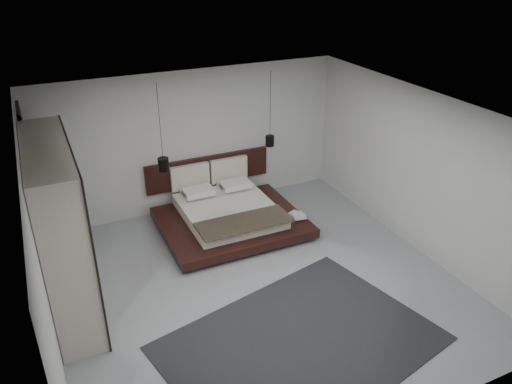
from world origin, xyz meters
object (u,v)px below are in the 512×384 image
wardrobe (61,230)px  rug (301,343)px  lattice_screen (34,184)px  bed (228,213)px  pendant_right (270,141)px  pendant_left (163,164)px

wardrobe → rug: bearing=-39.7°
lattice_screen → rug: bearing=-53.1°
bed → wardrobe: (-2.97, -1.14, 0.99)m
lattice_screen → wardrobe: bearing=-81.5°
lattice_screen → rug: size_ratio=0.74×
pendant_right → bed: bearing=-159.9°
wardrobe → lattice_screen: bearing=98.5°
pendant_left → wardrobe: size_ratio=0.62×
lattice_screen → wardrobe: lattice_screen is taller
lattice_screen → pendant_left: size_ratio=1.63×
lattice_screen → rug: (2.92, -3.89, -1.29)m
wardrobe → rug: (2.67, -2.21, -1.26)m
bed → pendant_left: (-1.06, 0.39, 1.05)m
rug → bed: bearing=84.9°
pendant_left → lattice_screen: bearing=176.1°
pendant_left → wardrobe: pendant_left is taller
bed → rug: 3.38m
pendant_left → pendant_right: (2.13, -0.00, 0.11)m
bed → pendant_left: bearing=159.9°
lattice_screen → bed: bearing=-9.4°
wardrobe → pendant_left: bearing=38.8°
wardrobe → rug: wardrobe is taller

